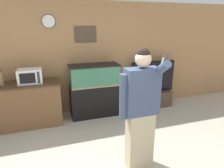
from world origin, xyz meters
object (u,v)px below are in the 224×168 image
knife_block (0,79)px  aquarium_on_stand (95,90)px  counter_island (21,105)px  tv_on_stand (152,93)px  microwave (30,76)px  person_standing (140,109)px

knife_block → aquarium_on_stand: size_ratio=0.29×
counter_island → tv_on_stand: (3.13, 0.09, -0.12)m
microwave → tv_on_stand: microwave is taller
microwave → tv_on_stand: (2.88, 0.10, -0.73)m
tv_on_stand → person_standing: person_standing is taller
knife_block → person_standing: 2.83m
microwave → aquarium_on_stand: size_ratio=0.38×
counter_island → person_standing: 2.65m
tv_on_stand → knife_block: bearing=-178.4°
counter_island → aquarium_on_stand: 1.60m
aquarium_on_stand → tv_on_stand: bearing=1.2°
counter_island → microwave: (0.24, -0.01, 0.61)m
counter_island → microwave: size_ratio=3.55×
microwave → aquarium_on_stand: (1.34, 0.07, -0.47)m
microwave → person_standing: size_ratio=0.26×
knife_block → tv_on_stand: bearing=1.6°
microwave → knife_block: (-0.55, 0.00, -0.01)m
person_standing → counter_island: bearing=133.3°
knife_block → tv_on_stand: knife_block is taller
knife_block → counter_island: bearing=0.8°
knife_block → aquarium_on_stand: 1.95m
counter_island → tv_on_stand: 3.13m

